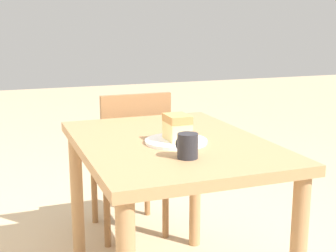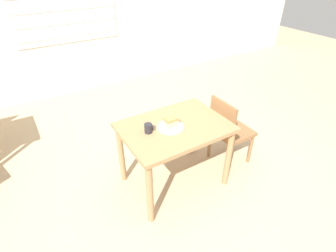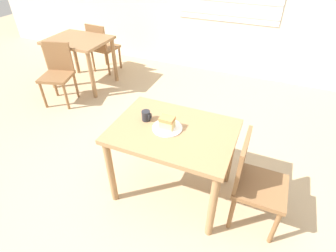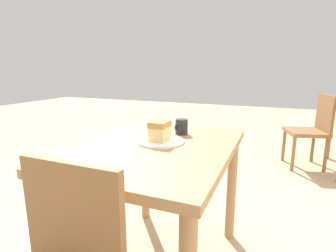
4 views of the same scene
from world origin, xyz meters
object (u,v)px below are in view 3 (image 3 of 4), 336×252
Objects in this scene: plate at (167,128)px; coffee_mug at (146,116)px; chair_far_opposite at (102,46)px; dining_table_far at (79,47)px; dining_table_near at (173,140)px; chair_far_corner at (58,72)px; cake_slice at (167,123)px; chair_near_window at (254,181)px.

coffee_mug reaches higher than plate.
chair_far_opposite is 9.34× the size of coffee_mug.
chair_far_opposite is (0.01, 0.54, -0.16)m from dining_table_far.
dining_table_near is 1.21× the size of chair_far_corner.
cake_slice reaches higher than coffee_mug.
dining_table_far is at bearing 142.43° from coffee_mug.
chair_near_window reaches higher than dining_table_near.
plate is (2.05, -0.93, 0.28)m from chair_far_corner.
dining_table_near is at bearing -7.51° from coffee_mug.
dining_table_far is 3.62× the size of plate.
chair_far_corner is at bearing 156.20° from dining_table_near.
chair_near_window is 3.37× the size of plate.
chair_far_opposite is (-2.80, 2.04, 0.00)m from chair_near_window.
cake_slice is at bearing -168.40° from dining_table_near.
coffee_mug is at bearing 86.15° from chair_near_window.
cake_slice is 1.30× the size of coffee_mug.
dining_table_near is 0.30m from coffee_mug.
chair_far_corner is at bearing 155.55° from plate.
dining_table_far is at bearing 76.64° from chair_far_corner.
dining_table_near is at bearing 87.53° from chair_near_window.
plate is (2.07, -1.47, 0.12)m from dining_table_far.
dining_table_far is 1.07× the size of chair_far_corner.
plate is 0.06m from cake_slice.
chair_near_window is 1.00× the size of chair_far_opposite.
plate is at bearing 88.16° from chair_near_window.
cake_slice is at bearing -98.55° from plate.
cake_slice is at bearing -40.32° from chair_far_corner.
chair_far_opposite reaches higher than plate.
chair_far_opposite is at bearing 136.40° from dining_table_near.
chair_far_corner is 1.08m from chair_far_opposite.
chair_far_opposite is 2.72m from coffee_mug.
dining_table_far is at bearing 144.48° from cake_slice.
coffee_mug is (-0.21, 0.04, 0.04)m from plate.
coffee_mug is (1.86, -1.43, 0.16)m from dining_table_far.
cake_slice reaches higher than chair_near_window.
chair_far_corner is 2.27m from plate.
chair_far_opposite is 3.37× the size of plate.
chair_near_window is at bearing -34.66° from chair_far_corner.
dining_table_near is at bearing -39.56° from chair_far_corner.
coffee_mug reaches higher than dining_table_far.
coffee_mug is (1.84, -0.89, 0.32)m from chair_far_corner.
cake_slice reaches higher than dining_table_near.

